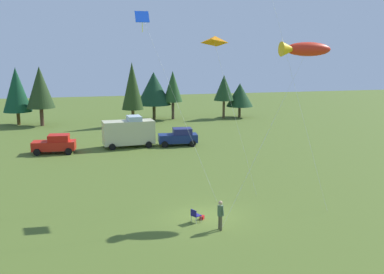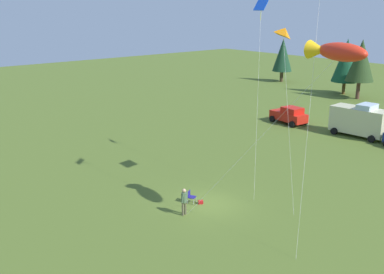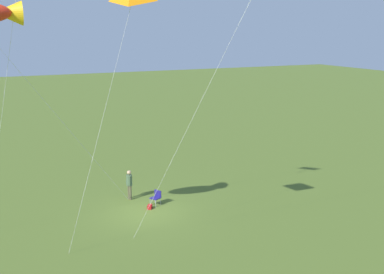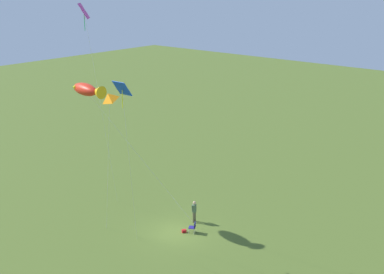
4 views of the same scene
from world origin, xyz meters
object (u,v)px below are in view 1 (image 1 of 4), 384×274
object	(u,v)px
kite_diamond_blue	(144,23)
folding_chair	(195,215)
backpack_on_grass	(202,217)
van_camper_beige	(129,132)
kite_delta_orange	(215,40)
person_kite_flyer	(220,213)
kite_large_fish	(303,49)
car_navy_hatch	(179,137)
car_red_sedan	(55,144)

from	to	relation	value
kite_diamond_blue	folding_chair	bearing A→B (deg)	-78.43
backpack_on_grass	van_camper_beige	distance (m)	22.66
folding_chair	kite_delta_orange	size ratio (longest dim) A/B	0.07
folding_chair	kite_diamond_blue	world-z (taller)	kite_diamond_blue
folding_chair	kite_delta_orange	world-z (taller)	kite_delta_orange
kite_diamond_blue	person_kite_flyer	bearing A→B (deg)	-73.76
kite_large_fish	backpack_on_grass	bearing A→B (deg)	-163.01
folding_chair	kite_large_fish	world-z (taller)	kite_large_fish
car_navy_hatch	kite_diamond_blue	size ratio (longest dim) A/B	0.34
car_navy_hatch	kite_diamond_blue	distance (m)	19.05
folding_chair	backpack_on_grass	distance (m)	0.78
van_camper_beige	kite_large_fish	xyz separation A→B (m)	(9.41, -20.23, 8.61)
kite_delta_orange	kite_large_fish	bearing A→B (deg)	-26.20
person_kite_flyer	kite_large_fish	xyz separation A→B (m)	(6.96, 4.16, 9.23)
car_navy_hatch	car_red_sedan	bearing A→B (deg)	-171.30
car_navy_hatch	kite_diamond_blue	bearing A→B (deg)	-105.97
van_camper_beige	kite_delta_orange	bearing A→B (deg)	-80.43
car_red_sedan	car_navy_hatch	bearing A→B (deg)	8.99
van_camper_beige	person_kite_flyer	bearing A→B (deg)	-87.88
car_navy_hatch	kite_large_fish	world-z (taller)	kite_large_fish
folding_chair	person_kite_flyer	bearing A→B (deg)	-80.70
folding_chair	car_red_sedan	xyz separation A→B (m)	(-8.91, 21.69, 0.46)
kite_large_fish	kite_diamond_blue	bearing A→B (deg)	151.29
person_kite_flyer	kite_large_fish	world-z (taller)	kite_large_fish
backpack_on_grass	kite_large_fish	xyz separation A→B (m)	(7.53, 2.30, 10.14)
person_kite_flyer	car_red_sedan	xyz separation A→B (m)	(-10.03, 23.14, -0.07)
backpack_on_grass	van_camper_beige	bearing A→B (deg)	94.77
person_kite_flyer	van_camper_beige	distance (m)	24.52
backpack_on_grass	kite_large_fish	size ratio (longest dim) A/B	0.03
car_navy_hatch	kite_delta_orange	xyz separation A→B (m)	(-1.25, -17.06, 9.93)
van_camper_beige	car_navy_hatch	size ratio (longest dim) A/B	1.27
car_navy_hatch	kite_large_fish	distance (m)	22.12
folding_chair	van_camper_beige	world-z (taller)	van_camper_beige
kite_large_fish	folding_chair	bearing A→B (deg)	-161.45
person_kite_flyer	backpack_on_grass	size ratio (longest dim) A/B	5.44
kite_delta_orange	folding_chair	bearing A→B (deg)	-117.77
person_kite_flyer	car_red_sedan	bearing A→B (deg)	105.93
car_red_sedan	kite_large_fish	world-z (taller)	kite_large_fish
van_camper_beige	kite_diamond_blue	bearing A→B (deg)	-94.82
car_red_sedan	kite_large_fish	size ratio (longest dim) A/B	0.41
car_red_sedan	van_camper_beige	distance (m)	7.71
person_kite_flyer	van_camper_beige	world-z (taller)	van_camper_beige
backpack_on_grass	kite_delta_orange	world-z (taller)	kite_delta_orange
backpack_on_grass	kite_large_fish	bearing A→B (deg)	16.99
backpack_on_grass	person_kite_flyer	bearing A→B (deg)	-72.97
folding_chair	car_red_sedan	size ratio (longest dim) A/B	0.19
kite_large_fish	kite_delta_orange	size ratio (longest dim) A/B	0.95
car_red_sedan	kite_delta_orange	size ratio (longest dim) A/B	0.39
car_navy_hatch	kite_large_fish	size ratio (longest dim) A/B	0.41
person_kite_flyer	van_camper_beige	xyz separation A→B (m)	(-2.45, 24.39, 0.62)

